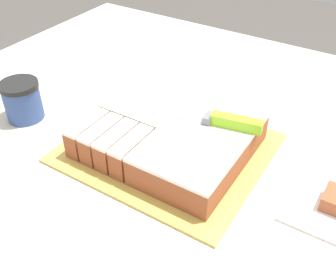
# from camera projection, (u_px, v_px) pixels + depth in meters

# --- Properties ---
(cake_board) EXTENTS (0.38, 0.33, 0.01)m
(cake_board) POSITION_uv_depth(u_px,v_px,m) (168.00, 148.00, 0.78)
(cake_board) COLOR gold
(cake_board) RESTS_ON countertop
(cake) EXTENTS (0.31, 0.26, 0.06)m
(cake) POSITION_uv_depth(u_px,v_px,m) (170.00, 134.00, 0.76)
(cake) COLOR #994C2D
(cake) RESTS_ON cake_board
(knife) EXTENTS (0.28, 0.08, 0.02)m
(knife) POSITION_uv_depth(u_px,v_px,m) (218.00, 120.00, 0.73)
(knife) COLOR silver
(knife) RESTS_ON cake
(coffee_cup) EXTENTS (0.08, 0.08, 0.09)m
(coffee_cup) POSITION_uv_depth(u_px,v_px,m) (22.00, 100.00, 0.85)
(coffee_cup) COLOR #334C8C
(coffee_cup) RESTS_ON countertop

